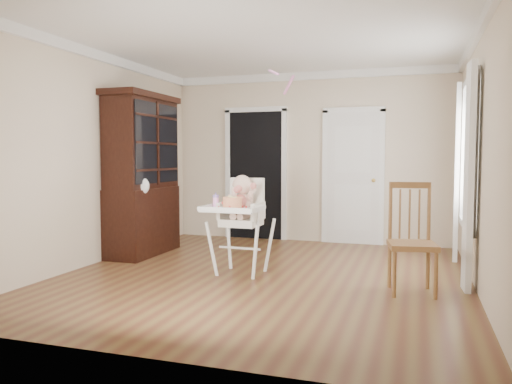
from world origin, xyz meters
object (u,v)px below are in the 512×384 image
(high_chair, at_px, (241,214))
(sippy_cup, at_px, (216,200))
(china_cabinet, at_px, (142,175))
(dining_chair, at_px, (412,241))
(cake, at_px, (232,203))

(high_chair, relative_size, sippy_cup, 6.63)
(china_cabinet, bearing_deg, dining_chair, -14.58)
(sippy_cup, distance_m, dining_chair, 2.18)
(sippy_cup, bearing_deg, cake, -24.51)
(sippy_cup, height_order, china_cabinet, china_cabinet)
(sippy_cup, height_order, dining_chair, dining_chair)
(cake, relative_size, china_cabinet, 0.12)
(high_chair, bearing_deg, dining_chair, -4.25)
(high_chair, xyz_separation_m, sippy_cup, (-0.26, -0.14, 0.16))
(high_chair, height_order, sippy_cup, high_chair)
(high_chair, relative_size, cake, 4.12)
(cake, xyz_separation_m, sippy_cup, (-0.24, 0.11, 0.01))
(cake, height_order, china_cabinet, china_cabinet)
(china_cabinet, bearing_deg, cake, -29.51)
(high_chair, bearing_deg, sippy_cup, -148.87)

